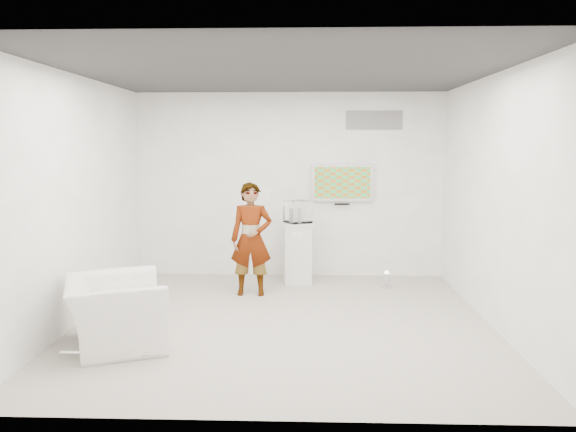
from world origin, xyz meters
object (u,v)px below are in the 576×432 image
object	(u,v)px
person	(251,239)
floor_uplight	(387,280)
pedestal	(298,253)
tv	(342,183)
armchair	(116,312)

from	to	relation	value
person	floor_uplight	size ratio (longest dim) A/B	6.59
pedestal	floor_uplight	distance (m)	1.44
tv	floor_uplight	size ratio (longest dim) A/B	4.05
armchair	person	bearing A→B (deg)	-52.54
pedestal	armchair	bearing A→B (deg)	-123.56
tv	person	bearing A→B (deg)	-138.74
floor_uplight	pedestal	bearing A→B (deg)	167.48
armchair	pedestal	size ratio (longest dim) A/B	1.19
armchair	pedestal	xyz separation A→B (m)	(1.91, 2.88, 0.11)
person	armchair	xyz separation A→B (m)	(-1.26, -2.13, -0.45)
armchair	floor_uplight	distance (m)	4.17
person	floor_uplight	xyz separation A→B (m)	(2.01, 0.45, -0.69)
tv	floor_uplight	xyz separation A→B (m)	(0.64, -0.75, -1.43)
person	armchair	distance (m)	2.51
tv	pedestal	size ratio (longest dim) A/B	1.05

